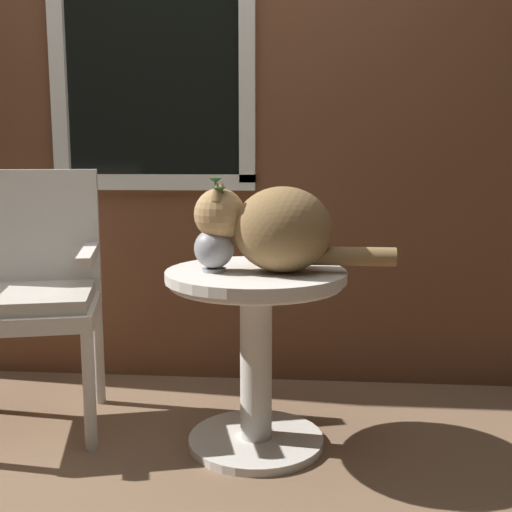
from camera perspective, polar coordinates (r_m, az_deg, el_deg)
ground_plane at (r=2.30m, az=-6.42°, el=-17.70°), size 6.00×6.00×0.00m
back_wall at (r=2.86m, az=-3.84°, el=14.49°), size 4.00×0.07×2.60m
wicker_side_table at (r=2.21m, az=0.00°, el=-6.46°), size 0.63×0.63×0.64m
wicker_chair at (r=2.54m, az=-20.19°, el=-2.32°), size 0.63×0.60×0.98m
cat at (r=2.11m, az=1.74°, el=2.59°), size 0.68×0.30×0.31m
pewter_vase_with_ivy at (r=2.13m, az=-3.85°, el=1.13°), size 0.14×0.14×0.32m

